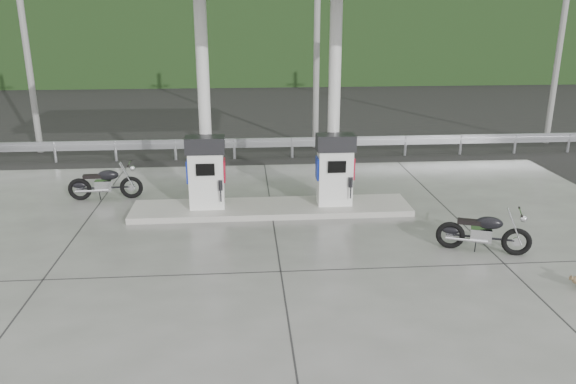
{
  "coord_description": "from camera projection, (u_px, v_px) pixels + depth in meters",
  "views": [
    {
      "loc": [
        -0.65,
        -10.89,
        4.84
      ],
      "look_at": [
        0.3,
        1.0,
        1.0
      ],
      "focal_mm": 35.0,
      "sensor_mm": 36.0,
      "label": 1
    }
  ],
  "objects": [
    {
      "name": "tree_band",
      "position": [
        251.0,
        39.0,
        39.41
      ],
      "size": [
        80.0,
        6.0,
        6.0
      ],
      "primitive_type": "cube",
      "color": "black",
      "rests_on": "ground"
    },
    {
      "name": "gas_pump_right",
      "position": [
        335.0,
        170.0,
        14.03
      ],
      "size": [
        0.95,
        0.55,
        1.8
      ],
      "primitive_type": null,
      "color": "white",
      "rests_on": "pump_island"
    },
    {
      "name": "road",
      "position": [
        260.0,
        137.0,
        22.78
      ],
      "size": [
        60.0,
        7.0,
        0.01
      ],
      "primitive_type": "cube",
      "color": "black",
      "rests_on": "ground"
    },
    {
      "name": "utility_pole_b",
      "position": [
        317.0,
        37.0,
        19.81
      ],
      "size": [
        0.22,
        0.22,
        8.0
      ],
      "primitive_type": "cylinder",
      "color": "gray",
      "rests_on": "ground"
    },
    {
      "name": "forecourt_apron",
      "position": [
        278.0,
        251.0,
        11.86
      ],
      "size": [
        18.0,
        14.0,
        0.02
      ],
      "primitive_type": "cube",
      "color": "#63635E",
      "rests_on": "ground"
    },
    {
      "name": "utility_pole_a",
      "position": [
        25.0,
        38.0,
        19.05
      ],
      "size": [
        0.22,
        0.22,
        8.0
      ],
      "primitive_type": "cylinder",
      "color": "gray",
      "rests_on": "ground"
    },
    {
      "name": "motorcycle_right",
      "position": [
        484.0,
        233.0,
        11.71
      ],
      "size": [
        1.87,
        1.16,
        0.85
      ],
      "primitive_type": null,
      "rotation": [
        0.0,
        0.0,
        -0.36
      ],
      "color": "black",
      "rests_on": "forecourt_apron"
    },
    {
      "name": "guardrail",
      "position": [
        263.0,
        138.0,
        19.24
      ],
      "size": [
        26.0,
        0.16,
        1.42
      ],
      "primitive_type": null,
      "color": "#9D9EA4",
      "rests_on": "ground"
    },
    {
      "name": "utility_pole_c",
      "position": [
        561.0,
        36.0,
        20.48
      ],
      "size": [
        0.22,
        0.22,
        8.0
      ],
      "primitive_type": "cylinder",
      "color": "gray",
      "rests_on": "ground"
    },
    {
      "name": "forested_hills",
      "position": [
        248.0,
        53.0,
        68.8
      ],
      "size": [
        100.0,
        40.0,
        140.0
      ],
      "primitive_type": null,
      "color": "black",
      "rests_on": "ground"
    },
    {
      "name": "pump_island",
      "position": [
        272.0,
        208.0,
        14.21
      ],
      "size": [
        7.0,
        1.4,
        0.15
      ],
      "primitive_type": "cube",
      "color": "#9C9A91",
      "rests_on": "forecourt_apron"
    },
    {
      "name": "motorcycle_left",
      "position": [
        105.0,
        184.0,
        15.02
      ],
      "size": [
        1.85,
        0.66,
        0.87
      ],
      "primitive_type": null,
      "rotation": [
        0.0,
        0.0,
        0.04
      ],
      "color": "black",
      "rests_on": "forecourt_apron"
    },
    {
      "name": "canopy_column_left",
      "position": [
        204.0,
        105.0,
        13.68
      ],
      "size": [
        0.3,
        0.3,
        5.0
      ],
      "primitive_type": "cylinder",
      "color": "white",
      "rests_on": "pump_island"
    },
    {
      "name": "gas_pump_left",
      "position": [
        206.0,
        173.0,
        13.79
      ],
      "size": [
        0.95,
        0.55,
        1.8
      ],
      "primitive_type": null,
      "color": "white",
      "rests_on": "pump_island"
    },
    {
      "name": "canopy_column_right",
      "position": [
        334.0,
        103.0,
        13.92
      ],
      "size": [
        0.3,
        0.3,
        5.0
      ],
      "primitive_type": "cylinder",
      "color": "white",
      "rests_on": "pump_island"
    },
    {
      "name": "ground",
      "position": [
        278.0,
        252.0,
        11.86
      ],
      "size": [
        160.0,
        160.0,
        0.0
      ],
      "primitive_type": "plane",
      "color": "black",
      "rests_on": "ground"
    }
  ]
}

